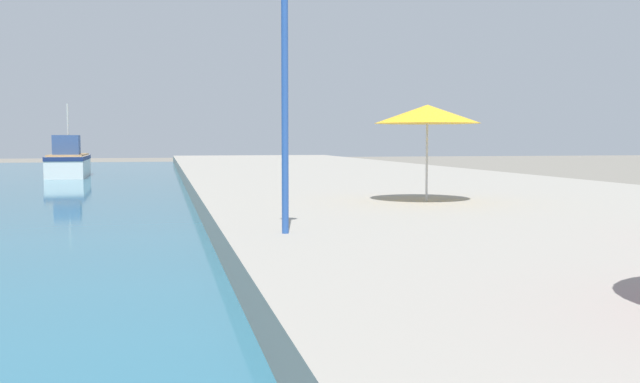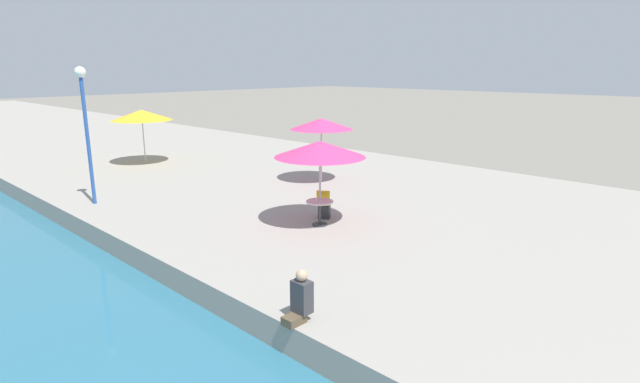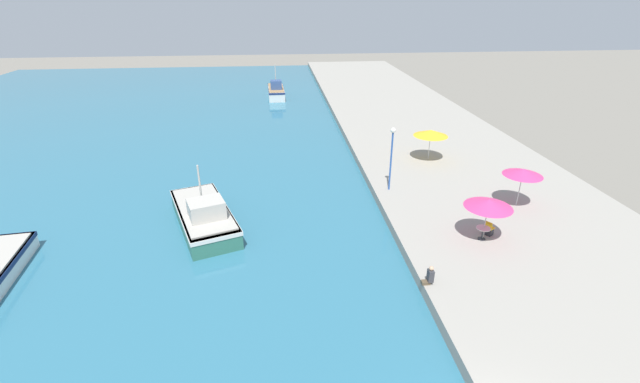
# 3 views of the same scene
# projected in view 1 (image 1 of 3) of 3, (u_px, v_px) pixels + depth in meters

# --- Properties ---
(quay_promenade) EXTENTS (16.00, 90.00, 0.66)m
(quay_promenade) POSITION_uv_depth(u_px,v_px,m) (372.00, 185.00, 31.45)
(quay_promenade) COLOR gray
(quay_promenade) RESTS_ON ground_plane
(fishing_boat_far) EXTENTS (2.41, 6.89, 4.47)m
(fishing_boat_far) POSITION_uv_depth(u_px,v_px,m) (69.00, 162.00, 43.66)
(fishing_boat_far) COLOR silver
(fishing_boat_far) RESTS_ON water_basin
(cafe_umbrella_striped) EXTENTS (2.82, 2.82, 2.57)m
(cafe_umbrella_striped) POSITION_uv_depth(u_px,v_px,m) (427.00, 114.00, 18.89)
(cafe_umbrella_striped) COLOR #B7B7B7
(cafe_umbrella_striped) RESTS_ON quay_promenade
(lamppost) EXTENTS (0.36, 0.36, 4.56)m
(lamppost) POSITION_uv_depth(u_px,v_px,m) (285.00, 56.00, 12.33)
(lamppost) COLOR #28519E
(lamppost) RESTS_ON quay_promenade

